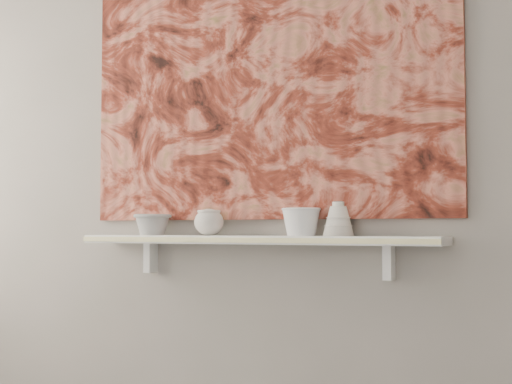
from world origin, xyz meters
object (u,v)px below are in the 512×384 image
Objects in this scene: bowl_grey at (152,224)px; cup_cream at (209,222)px; shelf at (252,240)px; painting at (262,75)px; bell_vessel at (338,219)px; bowl_white at (301,222)px.

cup_cream is at bearing 0.00° from bowl_grey.
shelf is 9.39× the size of bowl_grey.
painting is 0.65m from bell_vessel.
bell_vessel reaches higher than cup_cream.
bowl_white reaches higher than shelf.
bowl_white is at bearing 0.00° from bowl_grey.
painting is at bearing 23.77° from cup_cream.
painting is at bearing 10.40° from bowl_grey.
bowl_grey reaches higher than shelf.
bowl_white is (0.63, 0.00, 0.01)m from bowl_grey.
shelf is at bearing 180.00° from bell_vessel.
cup_cream is at bearing 180.00° from shelf.
bowl_grey is 1.25× the size of bell_vessel.
cup_cream is (-0.18, 0.00, 0.07)m from shelf.
bell_vessel is 0.14m from bowl_white.
bell_vessel is (0.33, -0.08, -0.55)m from painting.
painting is 10.80× the size of bowl_white.
bowl_white is at bearing -22.65° from painting.
shelf is 11.75× the size of bell_vessel.
painting is 0.72m from bowl_grey.
bell_vessel reaches higher than bowl_white.
bell_vessel is at bearing -13.65° from painting.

